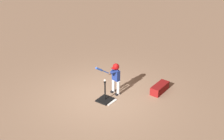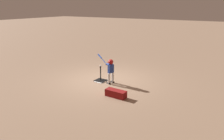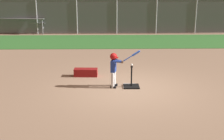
# 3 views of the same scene
# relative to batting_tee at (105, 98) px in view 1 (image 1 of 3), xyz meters

# --- Properties ---
(ground_plane) EXTENTS (90.00, 90.00, 0.00)m
(ground_plane) POSITION_rel_batting_tee_xyz_m (-0.09, -0.19, -0.08)
(ground_plane) COLOR #93755B
(home_plate) EXTENTS (0.47, 0.47, 0.02)m
(home_plate) POSITION_rel_batting_tee_xyz_m (-0.04, 0.09, -0.07)
(home_plate) COLOR white
(home_plate) RESTS_ON ground_plane
(batting_tee) EXTENTS (0.51, 0.46, 0.71)m
(batting_tee) POSITION_rel_batting_tee_xyz_m (0.00, 0.00, 0.00)
(batting_tee) COLOR black
(batting_tee) RESTS_ON ground_plane
(batter_child) EXTENTS (0.95, 0.41, 1.26)m
(batter_child) POSITION_rel_batting_tee_xyz_m (-0.55, 0.02, 0.64)
(batter_child) COLOR silver
(batter_child) RESTS_ON ground_plane
(baseball) EXTENTS (0.07, 0.07, 0.07)m
(baseball) POSITION_rel_batting_tee_xyz_m (0.00, 0.00, 0.67)
(baseball) COLOR white
(baseball) RESTS_ON batting_tee
(equipment_bag) EXTENTS (0.85, 0.35, 0.28)m
(equipment_bag) POSITION_rel_batting_tee_xyz_m (-1.56, 1.23, 0.06)
(equipment_bag) COLOR maroon
(equipment_bag) RESTS_ON ground_plane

